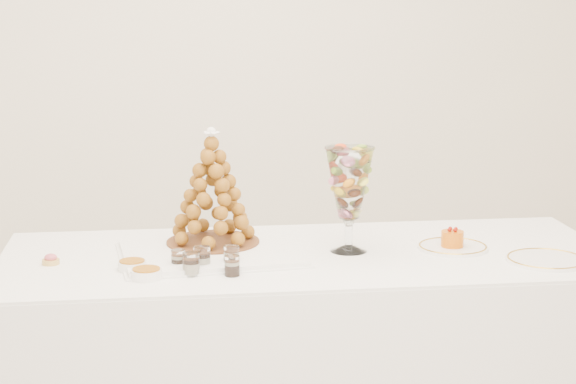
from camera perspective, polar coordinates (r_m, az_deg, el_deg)
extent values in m
cube|color=white|center=(4.96, -4.77, 8.65)|extent=(4.50, 0.04, 2.80)
cube|color=white|center=(3.41, 1.15, -10.18)|extent=(2.13, 0.95, 0.78)
cube|color=white|center=(3.28, 1.18, -3.75)|extent=(2.12, 0.94, 0.01)
cube|color=white|center=(3.26, -4.59, -3.64)|extent=(0.61, 0.47, 0.02)
cylinder|color=white|center=(3.31, 3.61, -3.34)|extent=(0.13, 0.13, 0.02)
cylinder|color=white|center=(3.30, 3.62, -2.44)|extent=(0.03, 0.03, 0.09)
sphere|color=white|center=(3.29, 3.63, -1.70)|extent=(0.04, 0.04, 0.04)
cylinder|color=white|center=(3.39, 9.73, -3.25)|extent=(0.24, 0.24, 0.01)
cylinder|color=white|center=(3.30, 15.05, -3.91)|extent=(0.26, 0.26, 0.01)
cylinder|color=tan|center=(3.25, -13.88, -4.03)|extent=(0.06, 0.06, 0.02)
ellipsoid|color=#BE4E5C|center=(3.24, -13.89, -3.78)|extent=(0.04, 0.04, 0.02)
cylinder|color=white|center=(3.12, -6.52, -3.99)|extent=(0.05, 0.05, 0.06)
cylinder|color=white|center=(3.10, -5.12, -3.91)|extent=(0.06, 0.06, 0.07)
cylinder|color=white|center=(3.13, -3.37, -3.81)|extent=(0.05, 0.05, 0.07)
cylinder|color=white|center=(3.04, -5.76, -4.26)|extent=(0.06, 0.06, 0.07)
cylinder|color=white|center=(3.03, -3.33, -4.38)|extent=(0.05, 0.05, 0.06)
cylinder|color=white|center=(3.13, -9.22, -4.33)|extent=(0.09, 0.09, 0.03)
cylinder|color=white|center=(3.02, -8.39, -4.84)|extent=(0.10, 0.10, 0.03)
cylinder|color=brown|center=(3.36, -4.47, -2.95)|extent=(0.32, 0.32, 0.01)
cone|color=brown|center=(3.31, -4.52, 0.35)|extent=(0.30, 0.30, 0.39)
sphere|color=white|center=(3.28, -4.57, 3.49)|extent=(0.04, 0.04, 0.04)
cylinder|color=#D8630A|center=(3.37, 9.71, -2.75)|extent=(0.08, 0.08, 0.05)
sphere|color=#8B0E05|center=(3.37, 9.92, -2.16)|extent=(0.01, 0.01, 0.01)
sphere|color=#8B0E05|center=(3.37, 9.59, -2.14)|extent=(0.01, 0.01, 0.01)
sphere|color=#8B0E05|center=(3.35, 9.55, -2.22)|extent=(0.01, 0.01, 0.01)
sphere|color=#8B0E05|center=(3.35, 9.87, -2.24)|extent=(0.01, 0.01, 0.01)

